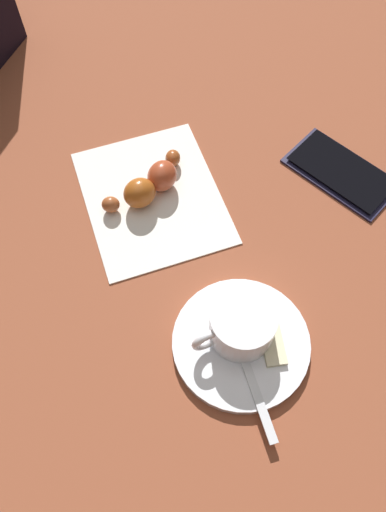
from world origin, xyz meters
TOP-DOWN VIEW (x-y plane):
  - ground_plane at (0.00, 0.00)m, footprint 1.80×1.80m
  - saucer at (0.10, 0.02)m, footprint 0.15×0.15m
  - espresso_cup at (0.09, 0.02)m, footprint 0.07×0.09m
  - teaspoon at (0.11, 0.01)m, footprint 0.14×0.02m
  - sugar_packet at (0.10, 0.05)m, footprint 0.07×0.03m
  - napkin at (-0.12, -0.03)m, footprint 0.21×0.17m
  - croissant at (-0.12, -0.03)m, footprint 0.08×0.12m
  - cell_phone at (-0.08, 0.22)m, footprint 0.16×0.14m

SIDE VIEW (x-z plane):
  - ground_plane at x=0.00m, z-range 0.00..0.00m
  - napkin at x=-0.12m, z-range 0.00..0.00m
  - cell_phone at x=-0.08m, z-range 0.00..0.01m
  - saucer at x=0.10m, z-range 0.00..0.01m
  - teaspoon at x=0.11m, z-range 0.01..0.02m
  - sugar_packet at x=0.10m, z-range 0.01..0.02m
  - croissant at x=-0.12m, z-range 0.00..0.04m
  - espresso_cup at x=0.09m, z-range 0.01..0.06m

